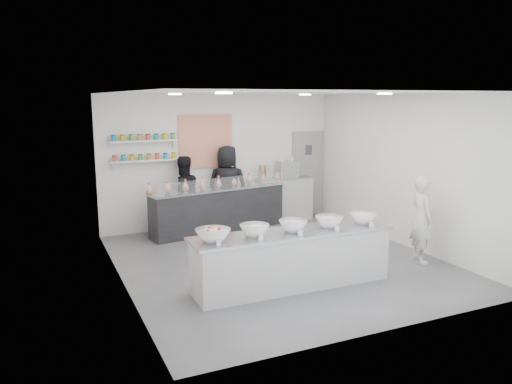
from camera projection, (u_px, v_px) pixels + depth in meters
floor at (279, 261)px, 9.02m from camera, size 6.00×6.00×0.00m
ceiling at (280, 93)px, 8.46m from camera, size 6.00×6.00×0.00m
back_wall at (220, 160)px, 11.43m from camera, size 5.50×0.00×5.50m
left_wall at (119, 192)px, 7.63m from camera, size 0.00×6.00×6.00m
right_wall at (404, 170)px, 9.85m from camera, size 0.00×6.00×6.00m
back_door at (308, 174)px, 12.41m from camera, size 0.88×0.04×2.10m
pattern_panel at (206, 141)px, 11.18m from camera, size 1.25×0.03×1.20m
jar_shelf_lower at (145, 160)px, 10.61m from camera, size 1.45×0.22×0.04m
jar_shelf_upper at (144, 141)px, 10.54m from camera, size 1.45×0.22×0.04m
preserve_jars at (144, 147)px, 10.54m from camera, size 1.45×0.10×0.56m
downlight_0 at (224, 93)px, 7.01m from camera, size 0.24×0.24×0.02m
downlight_1 at (385, 94)px, 8.14m from camera, size 0.24×0.24×0.02m
downlight_2 at (175, 94)px, 9.33m from camera, size 0.24×0.24×0.02m
downlight_3 at (305, 95)px, 10.47m from camera, size 0.24×0.24×0.02m
prep_counter at (293, 259)px, 7.76m from camera, size 3.25×0.76×0.89m
back_bar at (219, 209)px, 11.00m from camera, size 3.21×1.11×0.98m
sneeze_guard at (225, 183)px, 10.67m from camera, size 3.07×0.55×0.27m
espresso_ledge at (284, 199)px, 12.04m from camera, size 1.39×0.44×1.03m
espresso_machine at (287, 170)px, 11.94m from camera, size 0.49×0.34×0.37m
cup_stacks at (264, 172)px, 11.69m from camera, size 0.24×0.24×0.33m
prep_bowls at (293, 226)px, 7.66m from camera, size 3.05×0.57×0.18m
label_cards at (311, 238)px, 7.19m from camera, size 2.66×0.04×0.07m
cookie_bags at (218, 182)px, 10.89m from camera, size 3.31×0.71×0.26m
woman_prep at (422, 219)px, 8.87m from camera, size 0.52×0.65×1.57m
staff_left at (183, 194)px, 10.87m from camera, size 0.85×0.68×1.68m
staff_right at (227, 187)px, 11.27m from camera, size 1.08×0.91×1.88m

